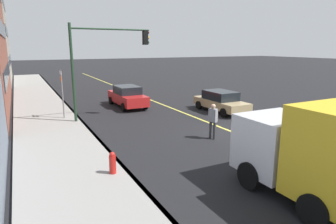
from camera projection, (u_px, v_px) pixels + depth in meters
The scene contains 10 objects.
ground at pixel (236, 133), 15.56m from camera, with size 200.00×200.00×0.00m, color black.
sidewalk_slab at pixel (66, 160), 11.69m from camera, with size 80.00×3.75×0.15m, color gray.
curb_edge at pixel (110, 153), 12.49m from camera, with size 80.00×0.16×0.15m, color slate.
lane_stripe_center at pixel (236, 133), 15.55m from camera, with size 80.00×0.16×0.01m, color #D8CC4C.
car_tan at pixel (221, 101), 20.64m from camera, with size 4.48×1.94×1.46m.
car_red at pixel (127, 96), 22.38m from camera, with size 4.71×1.90×1.59m.
pedestrian_with_backpack at pixel (213, 118), 14.45m from camera, with size 0.47×0.46×1.77m.
traffic_light_mast at pixel (104, 55), 17.52m from camera, with size 0.28×4.92×5.81m.
street_sign_post at pixel (62, 91), 17.97m from camera, with size 0.60×0.08×3.16m.
fire_hydrant at pixel (113, 165), 10.25m from camera, with size 0.24×0.24×0.94m.
Camera 1 is at (-11.64, 10.02, 4.50)m, focal length 31.37 mm.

